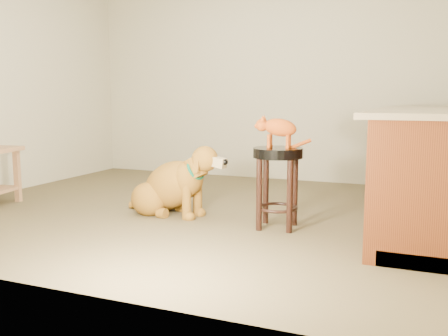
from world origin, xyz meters
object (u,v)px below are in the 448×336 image
at_px(padded_stool, 278,171).
at_px(wood_stool, 398,160).
at_px(golden_retriever, 172,187).
at_px(tabby_kitten, 277,128).

distance_m(padded_stool, wood_stool, 1.79).
distance_m(wood_stool, golden_retriever, 2.35).
height_order(wood_stool, golden_retriever, wood_stool).
relative_size(padded_stool, wood_stool, 0.85).
height_order(wood_stool, tabby_kitten, tabby_kitten).
relative_size(padded_stool, tabby_kitten, 1.46).
bearing_deg(wood_stool, tabby_kitten, -117.06).
bearing_deg(wood_stool, padded_stool, -116.77).
distance_m(wood_stool, tabby_kitten, 1.84).
xyz_separation_m(golden_retriever, tabby_kitten, (0.97, -0.08, 0.54)).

